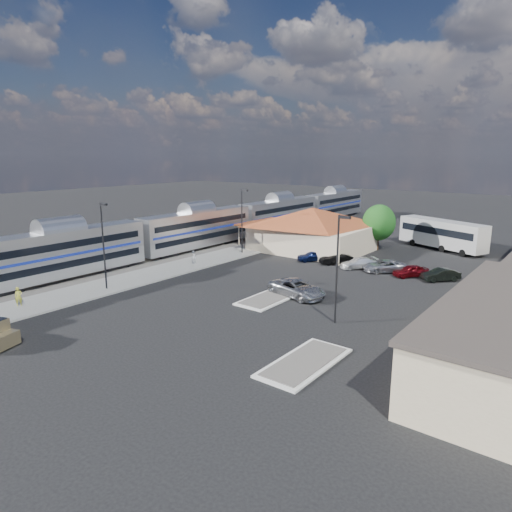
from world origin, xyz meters
The scene contains 22 objects.
ground centered at (0.00, 0.00, 0.00)m, with size 280.00×280.00×0.00m, color black.
railbed centered at (-21.00, 8.00, 0.06)m, with size 16.00×100.00×0.12m, color #4C4944.
platform centered at (-12.00, 6.00, 0.09)m, with size 5.50×92.00×0.18m, color gray.
passenger_train centered at (-18.00, 14.38, 2.87)m, with size 3.00×104.00×5.55m.
freight_cars centered at (-24.00, 8.00, 1.93)m, with size 2.80×46.00×4.00m.
station_depot centered at (-4.56, 24.00, 3.13)m, with size 18.35×12.24×6.20m.
traffic_island_south centered at (4.00, 2.00, 0.10)m, with size 3.30×7.50×0.21m.
traffic_island_north centered at (14.00, -8.00, 0.10)m, with size 3.30×7.50×0.21m.
lamp_plat_s centered at (-10.90, -6.00, 5.34)m, with size 1.08×0.25×9.00m.
lamp_plat_n centered at (-10.90, 16.00, 5.34)m, with size 1.08×0.25×9.00m.
lamp_lot centered at (12.10, 0.00, 5.34)m, with size 1.08×0.25×9.00m.
tree_depot centered at (3.00, 30.00, 4.02)m, with size 4.71×4.71×6.63m.
suv centered at (5.69, 4.08, 0.84)m, with size 2.80×6.07×1.69m, color #A2A4A9.
coach_bus centered at (10.22, 35.88, 2.47)m, with size 13.42×7.94×4.29m.
person_a centered at (-12.59, -14.10, 1.05)m, with size 0.64×0.42×1.74m, color #D0CE41.
person_b centered at (-11.56, 6.98, 1.04)m, with size 0.84×0.65×1.73m, color white.
parked_car_a centered at (-0.85, 18.18, 0.70)m, with size 1.66×4.14×1.41m, color #0C163F.
parked_car_b centered at (2.35, 18.48, 0.68)m, with size 1.45×4.15×1.37m, color black.
parked_car_c centered at (5.55, 18.18, 0.67)m, with size 1.86×4.59×1.33m, color white.
parked_car_d centered at (8.75, 18.48, 0.71)m, with size 2.37×5.14×1.43m, color #999AA1.
parked_car_e centered at (11.95, 18.18, 0.69)m, with size 1.62×4.03×1.37m, color maroon.
parked_car_f centered at (15.15, 18.48, 0.70)m, with size 1.48×4.23×1.39m, color black.
Camera 1 is at (28.55, -32.27, 13.71)m, focal length 32.00 mm.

